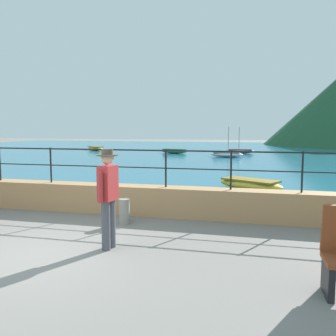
% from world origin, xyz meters
% --- Properties ---
extents(ground_plane, '(120.00, 120.00, 0.00)m').
position_xyz_m(ground_plane, '(0.00, 0.00, 0.00)').
color(ground_plane, slate).
extents(promenade_wall, '(20.00, 0.56, 0.70)m').
position_xyz_m(promenade_wall, '(0.00, 3.20, 0.35)').
color(promenade_wall, tan).
rests_on(promenade_wall, ground).
extents(railing, '(18.44, 0.04, 0.90)m').
position_xyz_m(railing, '(0.00, 3.20, 1.31)').
color(railing, black).
rests_on(railing, promenade_wall).
extents(lake_water, '(64.00, 44.32, 0.06)m').
position_xyz_m(lake_water, '(0.00, 25.84, 0.03)').
color(lake_water, '#236B89').
rests_on(lake_water, ground).
extents(person_walking, '(0.38, 0.57, 1.75)m').
position_xyz_m(person_walking, '(1.17, 0.62, 0.98)').
color(person_walking, '#4C4C56').
rests_on(person_walking, ground).
extents(bollard, '(0.24, 0.24, 0.56)m').
position_xyz_m(bollard, '(0.84, 2.24, 0.28)').
color(bollard, gray).
rests_on(bollard, ground).
extents(boat_0, '(2.33, 0.98, 2.10)m').
position_xyz_m(boat_0, '(1.42, 20.83, 0.26)').
color(boat_0, white).
rests_on(boat_0, lake_water).
extents(boat_1, '(2.45, 1.41, 0.36)m').
position_xyz_m(boat_1, '(-3.02, 23.55, 0.26)').
color(boat_1, '#338C59').
rests_on(boat_1, lake_water).
extents(boat_3, '(2.35, 2.16, 0.36)m').
position_xyz_m(boat_3, '(-10.92, 25.65, 0.26)').
color(boat_3, gold).
rests_on(boat_3, lake_water).
extents(boat_4, '(2.35, 1.03, 2.10)m').
position_xyz_m(boat_4, '(2.13, 24.74, 0.26)').
color(boat_4, gray).
rests_on(boat_4, lake_water).
extents(boat_6, '(2.44, 1.92, 0.36)m').
position_xyz_m(boat_6, '(3.41, 7.10, 0.26)').
color(boat_6, gold).
rests_on(boat_6, lake_water).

